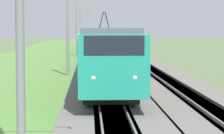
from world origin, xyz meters
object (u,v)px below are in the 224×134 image
catenary_mast_mid (68,27)px  catenary_mast_distant (81,27)px  catenary_mast_far (77,29)px  catenary_mast_near (22,20)px  passenger_train (98,41)px

catenary_mast_mid → catenary_mast_distant: 56.18m
catenary_mast_far → catenary_mast_distant: (28.09, 0.00, 0.28)m
catenary_mast_near → catenary_mast_mid: catenary_mast_near is taller
passenger_train → catenary_mast_far: 7.29m
catenary_mast_distant → catenary_mast_mid: bearing=-180.0°
passenger_train → catenary_mast_distant: 34.88m
catenary_mast_near → catenary_mast_mid: size_ratio=1.02×
passenger_train → catenary_mast_far: bearing=-158.6°
catenary_mast_distant → passenger_train: bearing=-175.7°
catenary_mast_mid → catenary_mast_far: (28.09, -0.00, -0.15)m
catenary_mast_far → catenary_mast_mid: bearing=180.0°
catenary_mast_mid → passenger_train: bearing=-6.9°
catenary_mast_mid → catenary_mast_far: 28.09m
catenary_mast_near → catenary_mast_far: size_ratio=1.06×
passenger_train → catenary_mast_mid: 21.67m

